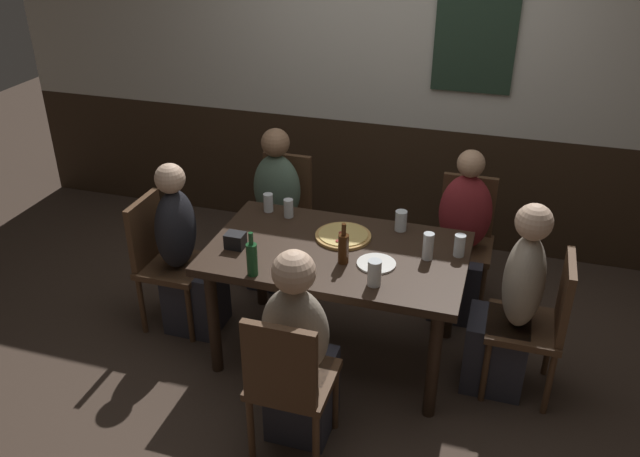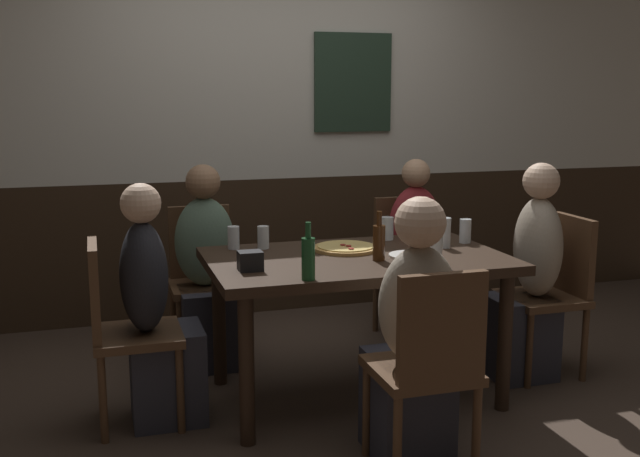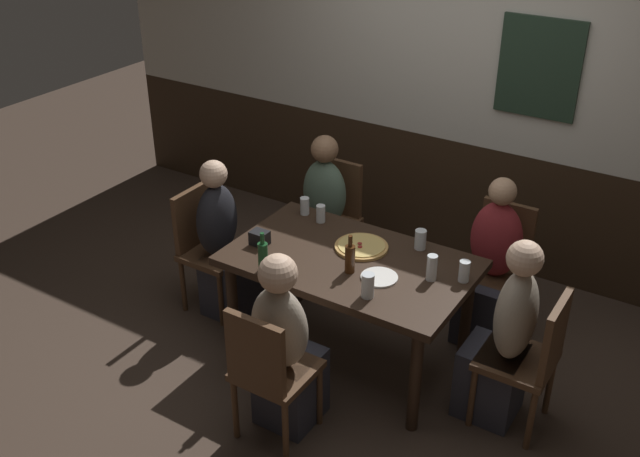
{
  "view_description": "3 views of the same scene",
  "coord_description": "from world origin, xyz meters",
  "px_view_note": "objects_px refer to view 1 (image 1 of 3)",
  "views": [
    {
      "loc": [
        0.87,
        -3.15,
        2.63
      ],
      "look_at": [
        -0.12,
        0.06,
        0.83
      ],
      "focal_mm": 36.85,
      "sensor_mm": 36.0,
      "label": 1
    },
    {
      "loc": [
        -1.24,
        -3.44,
        1.55
      ],
      "look_at": [
        -0.19,
        -0.01,
        0.89
      ],
      "focal_mm": 42.0,
      "sensor_mm": 36.0,
      "label": 2
    },
    {
      "loc": [
        1.88,
        -3.33,
        3.05
      ],
      "look_at": [
        -0.21,
        -0.01,
        0.9
      ],
      "focal_mm": 41.36,
      "sensor_mm": 36.0,
      "label": 3
    }
  ],
  "objects_px": {
    "beer_glass_tall": "(428,247)",
    "beer_bottle_brown": "(343,248)",
    "chair_mid_near": "(288,379)",
    "tumbler_short": "(374,274)",
    "pizza": "(343,236)",
    "person_head_east": "(509,314)",
    "dining_table": "(337,263)",
    "highball_clear": "(401,222)",
    "chair_head_east": "(540,319)",
    "chair_right_far": "(464,234)",
    "pint_glass_amber": "(268,204)",
    "beer_glass_half": "(289,209)",
    "person_left_far": "(276,220)",
    "person_mid_near": "(299,360)",
    "plate_white_large": "(376,264)",
    "chair_head_west": "(163,256)",
    "pint_glass_stout": "(459,247)",
    "chair_left_far": "(283,209)",
    "person_head_west": "(186,262)",
    "condiment_caddy": "(235,240)",
    "person_right_far": "(461,248)",
    "beer_bottle_green": "(252,258)"
  },
  "relations": [
    {
      "from": "person_head_east",
      "to": "person_left_far",
      "type": "height_order",
      "value": "person_head_east"
    },
    {
      "from": "chair_right_far",
      "to": "pint_glass_amber",
      "type": "xyz_separation_m",
      "value": [
        -1.21,
        -0.52,
        0.29
      ]
    },
    {
      "from": "highball_clear",
      "to": "beer_glass_tall",
      "type": "distance_m",
      "value": 0.36
    },
    {
      "from": "chair_mid_near",
      "to": "beer_glass_half",
      "type": "bearing_deg",
      "value": 109.12
    },
    {
      "from": "chair_right_far",
      "to": "beer_glass_half",
      "type": "relative_size",
      "value": 7.41
    },
    {
      "from": "dining_table",
      "to": "beer_bottle_green",
      "type": "bearing_deg",
      "value": -132.81
    },
    {
      "from": "chair_left_far",
      "to": "highball_clear",
      "type": "bearing_deg",
      "value": -28.75
    },
    {
      "from": "person_head_east",
      "to": "tumbler_short",
      "type": "height_order",
      "value": "person_head_east"
    },
    {
      "from": "beer_glass_half",
      "to": "plate_white_large",
      "type": "distance_m",
      "value": 0.77
    },
    {
      "from": "dining_table",
      "to": "chair_right_far",
      "type": "distance_m",
      "value": 1.09
    },
    {
      "from": "person_right_far",
      "to": "person_left_far",
      "type": "bearing_deg",
      "value": 179.98
    },
    {
      "from": "person_right_far",
      "to": "chair_head_west",
      "type": "bearing_deg",
      "value": -158.79
    },
    {
      "from": "pint_glass_amber",
      "to": "chair_mid_near",
      "type": "bearing_deg",
      "value": -65.28
    },
    {
      "from": "dining_table",
      "to": "chair_mid_near",
      "type": "distance_m",
      "value": 0.88
    },
    {
      "from": "chair_left_far",
      "to": "person_head_east",
      "type": "height_order",
      "value": "person_head_east"
    },
    {
      "from": "person_left_far",
      "to": "person_head_west",
      "type": "distance_m",
      "value": 0.78
    },
    {
      "from": "person_head_east",
      "to": "pint_glass_amber",
      "type": "height_order",
      "value": "person_head_east"
    },
    {
      "from": "chair_head_west",
      "to": "condiment_caddy",
      "type": "relative_size",
      "value": 8.0
    },
    {
      "from": "tumbler_short",
      "to": "pint_glass_stout",
      "type": "distance_m",
      "value": 0.58
    },
    {
      "from": "person_head_east",
      "to": "beer_bottle_brown",
      "type": "height_order",
      "value": "person_head_east"
    },
    {
      "from": "pint_glass_amber",
      "to": "condiment_caddy",
      "type": "bearing_deg",
      "value": -91.56
    },
    {
      "from": "chair_mid_near",
      "to": "tumbler_short",
      "type": "xyz_separation_m",
      "value": [
        0.28,
        0.57,
        0.31
      ]
    },
    {
      "from": "pizza",
      "to": "person_head_east",
      "type": "bearing_deg",
      "value": -8.45
    },
    {
      "from": "chair_right_far",
      "to": "person_head_east",
      "type": "height_order",
      "value": "person_head_east"
    },
    {
      "from": "person_head_west",
      "to": "beer_bottle_brown",
      "type": "bearing_deg",
      "value": -6.78
    },
    {
      "from": "dining_table",
      "to": "tumbler_short",
      "type": "xyz_separation_m",
      "value": [
        0.28,
        -0.3,
        0.15
      ]
    },
    {
      "from": "pint_glass_amber",
      "to": "beer_glass_half",
      "type": "height_order",
      "value": "same"
    },
    {
      "from": "beer_glass_tall",
      "to": "beer_bottle_brown",
      "type": "height_order",
      "value": "beer_bottle_brown"
    },
    {
      "from": "chair_head_east",
      "to": "chair_right_far",
      "type": "height_order",
      "value": "same"
    },
    {
      "from": "dining_table",
      "to": "chair_head_west",
      "type": "bearing_deg",
      "value": 180.0
    },
    {
      "from": "person_left_far",
      "to": "beer_bottle_green",
      "type": "xyz_separation_m",
      "value": [
        0.29,
        -1.09,
        0.36
      ]
    },
    {
      "from": "chair_head_east",
      "to": "person_head_east",
      "type": "xyz_separation_m",
      "value": [
        -0.16,
        0.0,
        0.0
      ]
    },
    {
      "from": "person_left_far",
      "to": "person_mid_near",
      "type": "bearing_deg",
      "value": -65.12
    },
    {
      "from": "dining_table",
      "to": "pizza",
      "type": "xyz_separation_m",
      "value": [
        -0.01,
        0.15,
        0.1
      ]
    },
    {
      "from": "chair_head_west",
      "to": "pint_glass_stout",
      "type": "bearing_deg",
      "value": 4.32
    },
    {
      "from": "chair_mid_near",
      "to": "chair_head_west",
      "type": "xyz_separation_m",
      "value": [
        -1.15,
        0.86,
        0.0
      ]
    },
    {
      "from": "person_right_far",
      "to": "pizza",
      "type": "relative_size",
      "value": 3.43
    },
    {
      "from": "tumbler_short",
      "to": "pint_glass_amber",
      "type": "bearing_deg",
      "value": 142.62
    },
    {
      "from": "chair_left_far",
      "to": "beer_bottle_brown",
      "type": "xyz_separation_m",
      "value": [
        0.72,
        -0.99,
        0.34
      ]
    },
    {
      "from": "dining_table",
      "to": "person_head_east",
      "type": "bearing_deg",
      "value": 0.0
    },
    {
      "from": "person_left_far",
      "to": "pizza",
      "type": "bearing_deg",
      "value": -40.64
    },
    {
      "from": "chair_head_west",
      "to": "plate_white_large",
      "type": "height_order",
      "value": "chair_head_west"
    },
    {
      "from": "chair_head_west",
      "to": "condiment_caddy",
      "type": "xyz_separation_m",
      "value": [
        0.58,
        -0.15,
        0.29
      ]
    },
    {
      "from": "chair_right_far",
      "to": "person_mid_near",
      "type": "relative_size",
      "value": 0.77
    },
    {
      "from": "person_head_west",
      "to": "chair_head_west",
      "type": "bearing_deg",
      "value": 180.0
    },
    {
      "from": "pint_glass_stout",
      "to": "condiment_caddy",
      "type": "relative_size",
      "value": 1.18
    },
    {
      "from": "chair_left_far",
      "to": "tumbler_short",
      "type": "relative_size",
      "value": 6.07
    },
    {
      "from": "person_left_far",
      "to": "beer_glass_half",
      "type": "relative_size",
      "value": 9.67
    },
    {
      "from": "chair_head_west",
      "to": "chair_head_east",
      "type": "bearing_deg",
      "value": 0.0
    },
    {
      "from": "beer_glass_tall",
      "to": "tumbler_short",
      "type": "height_order",
      "value": "beer_glass_tall"
    }
  ]
}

